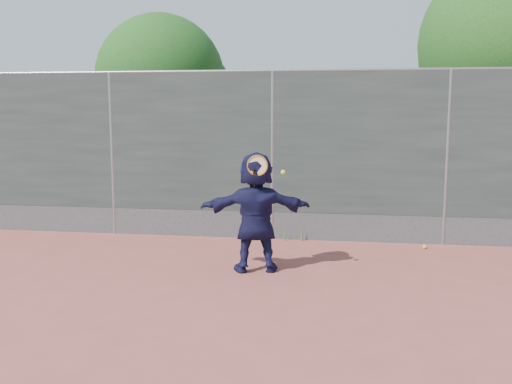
# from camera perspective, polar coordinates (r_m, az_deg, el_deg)

# --- Properties ---
(ground) EXTENTS (80.00, 80.00, 0.00)m
(ground) POSITION_cam_1_polar(r_m,az_deg,el_deg) (7.08, -1.91, -11.03)
(ground) COLOR #9E4C42
(ground) RESTS_ON ground
(player) EXTENTS (1.69, 0.84, 1.74)m
(player) POSITION_cam_1_polar(r_m,az_deg,el_deg) (8.21, -0.00, -2.01)
(player) COLOR #16173E
(player) RESTS_ON ground
(ball_ground) EXTENTS (0.07, 0.07, 0.07)m
(ball_ground) POSITION_cam_1_polar(r_m,az_deg,el_deg) (10.08, 16.51, -5.27)
(ball_ground) COLOR #B9DD31
(ball_ground) RESTS_ON ground
(fence) EXTENTS (20.00, 0.06, 3.03)m
(fence) POSITION_cam_1_polar(r_m,az_deg,el_deg) (10.17, 1.63, 4.04)
(fence) COLOR #38423D
(fence) RESTS_ON ground
(swing_action) EXTENTS (0.54, 0.13, 0.51)m
(swing_action) POSITION_cam_1_polar(r_m,az_deg,el_deg) (7.91, 0.38, 2.46)
(swing_action) COLOR #C36812
(swing_action) RESTS_ON ground
(tree_left) EXTENTS (3.15, 3.00, 4.53)m
(tree_left) POSITION_cam_1_polar(r_m,az_deg,el_deg) (13.74, -8.83, 10.74)
(tree_left) COLOR #382314
(tree_left) RESTS_ON ground
(weed_clump) EXTENTS (0.68, 0.07, 0.30)m
(weed_clump) POSITION_cam_1_polar(r_m,az_deg,el_deg) (10.23, 3.16, -4.15)
(weed_clump) COLOR #387226
(weed_clump) RESTS_ON ground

